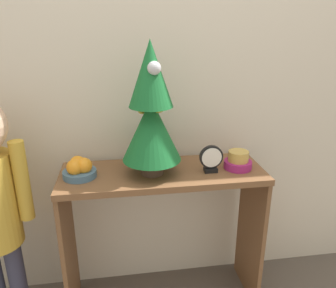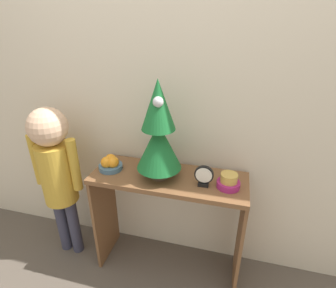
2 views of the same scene
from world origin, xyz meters
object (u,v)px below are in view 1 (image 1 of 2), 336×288
(fruit_bowl, at_px, (79,169))
(singing_bowl, at_px, (238,161))
(mini_tree, at_px, (151,112))
(desk_clock, at_px, (211,159))

(fruit_bowl, distance_m, singing_bowl, 0.74)
(mini_tree, height_order, singing_bowl, mini_tree)
(mini_tree, bearing_deg, fruit_bowl, 178.21)
(desk_clock, bearing_deg, mini_tree, 174.81)
(fruit_bowl, bearing_deg, mini_tree, -1.79)
(fruit_bowl, height_order, singing_bowl, fruit_bowl)
(singing_bowl, bearing_deg, fruit_bowl, 178.96)
(fruit_bowl, relative_size, desk_clock, 1.16)
(desk_clock, bearing_deg, singing_bowl, 8.79)
(mini_tree, relative_size, singing_bowl, 4.49)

